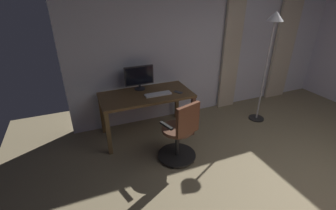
{
  "coord_description": "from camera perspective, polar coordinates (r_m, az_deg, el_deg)",
  "views": [
    {
      "loc": [
        2.52,
        0.89,
        2.25
      ],
      "look_at": [
        1.41,
        -1.83,
        0.79
      ],
      "focal_mm": 25.19,
      "sensor_mm": 36.0,
      "label": 1
    }
  ],
  "objects": [
    {
      "name": "office_chair",
      "position": [
        3.3,
        2.95,
        -7.08
      ],
      "size": [
        0.56,
        0.56,
        0.94
      ],
      "rotation": [
        0.0,
        0.0,
        3.44
      ],
      "color": "black",
      "rests_on": "ground"
    },
    {
      "name": "cell_phone_by_monitor",
      "position": [
        3.81,
        2.48,
        3.11
      ],
      "size": [
        0.14,
        0.16,
        0.01
      ],
      "primitive_type": "cube",
      "rotation": [
        0.0,
        0.0,
        0.59
      ],
      "color": "#333338",
      "rests_on": "desk"
    },
    {
      "name": "computer_monitor",
      "position": [
        3.9,
        -7.0,
        6.84
      ],
      "size": [
        0.48,
        0.18,
        0.39
      ],
      "color": "#232328",
      "rests_on": "desk"
    },
    {
      "name": "computer_keyboard",
      "position": [
        3.72,
        -2.41,
        2.64
      ],
      "size": [
        0.42,
        0.13,
        0.02
      ],
      "primitive_type": "cube",
      "color": "silver",
      "rests_on": "desk"
    },
    {
      "name": "desk",
      "position": [
        3.81,
        -5.28,
        1.42
      ],
      "size": [
        1.46,
        0.72,
        0.74
      ],
      "color": "brown",
      "rests_on": "ground"
    },
    {
      "name": "curtain_left_panel",
      "position": [
        5.72,
        26.19,
        12.29
      ],
      "size": [
        0.51,
        0.06,
        2.22
      ],
      "primitive_type": "cube",
      "color": "beige",
      "rests_on": "ground"
    },
    {
      "name": "curtain_right_panel",
      "position": [
        4.82,
        15.0,
        11.85
      ],
      "size": [
        0.37,
        0.06,
        2.22
      ],
      "primitive_type": "cube",
      "color": "beige",
      "rests_on": "ground"
    },
    {
      "name": "back_room_partition",
      "position": [
        4.67,
        11.21,
        14.53
      ],
      "size": [
        5.45,
        0.1,
        2.65
      ],
      "primitive_type": "cube",
      "color": "silver",
      "rests_on": "ground"
    },
    {
      "name": "floor_lamp",
      "position": [
        4.35,
        23.73,
        14.4
      ],
      "size": [
        0.28,
        0.28,
        1.94
      ],
      "color": "black",
      "rests_on": "ground"
    }
  ]
}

